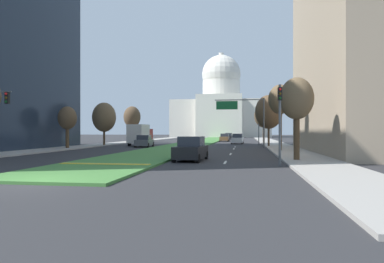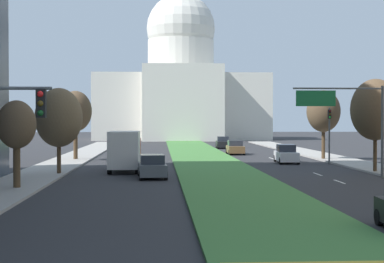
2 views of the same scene
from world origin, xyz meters
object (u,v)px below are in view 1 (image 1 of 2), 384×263
street_tree_right_near (297,100)px  traffic_light_far_right (259,124)px  sedan_lead_stopped (191,149)px  street_tree_right_distant (264,116)px  street_tree_left_mid (67,119)px  street_tree_right_far (269,112)px  sedan_midblock (144,141)px  sedan_distant (238,139)px  street_tree_left_distant (132,117)px  street_tree_right_mid (280,100)px  traffic_light_near_right (280,114)px  capitol_building (221,107)px  sedan_far_horizon (225,138)px  street_tree_left_far (104,117)px  overhead_guide_sign (245,112)px  sedan_very_far (229,137)px  box_truck_delivery (140,135)px

street_tree_right_near → traffic_light_far_right: bearing=92.7°
street_tree_right_near → sedan_lead_stopped: (-7.73, -0.32, -3.66)m
street_tree_right_distant → street_tree_left_mid: bearing=-135.6°
traffic_light_far_right → street_tree_right_far: street_tree_right_far is taller
sedan_midblock → sedan_distant: (12.50, 13.94, 0.04)m
street_tree_left_distant → sedan_midblock: 20.60m
street_tree_right_mid → street_tree_left_mid: bearing=176.7°
traffic_light_near_right → sedan_midblock: (-16.01, 24.31, -2.53)m
street_tree_right_mid → street_tree_left_distant: bearing=133.6°
capitol_building → sedan_lead_stopped: capitol_building is taller
street_tree_right_far → sedan_far_horizon: street_tree_right_far is taller
street_tree_left_far → sedan_lead_stopped: street_tree_left_far is taller
street_tree_right_near → street_tree_left_mid: (-25.37, 14.15, -0.76)m
street_tree_right_near → street_tree_right_far: (-0.49, 23.76, 0.36)m
traffic_light_near_right → sedan_distant: size_ratio=1.11×
street_tree_right_distant → sedan_far_horizon: 13.46m
capitol_building → traffic_light_far_right: bearing=-81.1°
sedan_midblock → sedan_distant: 18.73m
street_tree_left_mid → sedan_far_horizon: street_tree_left_mid is taller
overhead_guide_sign → sedan_distant: size_ratio=1.39×
capitol_building → street_tree_right_near: size_ratio=5.69×
street_tree_left_far → sedan_distant: size_ratio=1.38×
street_tree_right_distant → sedan_midblock: size_ratio=1.65×
street_tree_right_near → street_tree_left_far: size_ratio=0.95×
traffic_light_far_right → street_tree_left_far: street_tree_left_far is taller
street_tree_right_near → street_tree_left_mid: bearing=150.8°
overhead_guide_sign → sedan_midblock: (-13.75, 0.76, -3.90)m
capitol_building → street_tree_right_distant: (12.05, -63.88, -6.11)m
street_tree_right_far → sedan_midblock: street_tree_right_far is taller
traffic_light_near_right → street_tree_right_mid: bearing=84.5°
capitol_building → street_tree_right_near: (12.46, -102.43, -6.54)m
overhead_guide_sign → sedan_lead_stopped: bearing=-101.0°
street_tree_left_far → sedan_distant: (19.41, 11.41, -3.44)m
traffic_light_near_right → street_tree_left_mid: bearing=143.5°
street_tree_left_far → street_tree_right_distant: (24.02, 15.21, 0.67)m
traffic_light_far_right → street_tree_right_near: bearing=-87.3°
overhead_guide_sign → sedan_very_far: (-4.17, 43.81, -3.89)m
street_tree_left_mid → sedan_midblock: street_tree_left_mid is taller
street_tree_left_far → capitol_building: bearing=81.4°
traffic_light_near_right → street_tree_left_far: (-22.92, 26.84, 0.94)m
overhead_guide_sign → street_tree_right_near: overhead_guide_sign is taller
street_tree_right_far → sedan_far_horizon: size_ratio=1.67×
street_tree_right_distant → street_tree_right_mid: bearing=-89.0°
street_tree_right_mid → sedan_far_horizon: bearing=102.7°
sedan_far_horizon → box_truck_delivery: size_ratio=0.68×
capitol_building → street_tree_right_mid: size_ratio=4.81×
street_tree_left_distant → sedan_lead_stopped: 43.65m
street_tree_left_mid → street_tree_right_near: bearing=-29.2°
traffic_light_far_right → sedan_lead_stopped: traffic_light_far_right is taller
street_tree_left_far → sedan_far_horizon: (16.35, 25.47, -3.47)m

